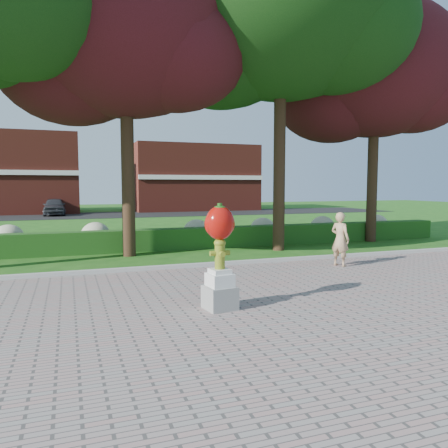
{
  "coord_description": "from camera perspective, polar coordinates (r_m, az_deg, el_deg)",
  "views": [
    {
      "loc": [
        -3.96,
        -9.21,
        2.43
      ],
      "look_at": [
        -0.3,
        1.0,
        1.47
      ],
      "focal_mm": 35.0,
      "sensor_mm": 36.0,
      "label": 1
    }
  ],
  "objects": [
    {
      "name": "ground",
      "position": [
        10.31,
        3.5,
        -8.6
      ],
      "size": [
        100.0,
        100.0,
        0.0
      ],
      "primitive_type": "plane",
      "color": "#1C5114",
      "rests_on": "ground"
    },
    {
      "name": "walkway",
      "position": [
        6.97,
        17.06,
        -15.41
      ],
      "size": [
        40.0,
        14.0,
        0.04
      ],
      "primitive_type": "cube",
      "color": "gray",
      "rests_on": "ground"
    },
    {
      "name": "curb",
      "position": [
        13.05,
        -1.72,
        -5.37
      ],
      "size": [
        40.0,
        0.18,
        0.15
      ],
      "primitive_type": "cube",
      "color": "#ADADA5",
      "rests_on": "ground"
    },
    {
      "name": "lawn_hedge",
      "position": [
        16.81,
        -5.94,
        -1.93
      ],
      "size": [
        24.0,
        0.7,
        0.8
      ],
      "primitive_type": "cube",
      "color": "#1D4112",
      "rests_on": "ground"
    },
    {
      "name": "hydrangea_row",
      "position": [
        17.89,
        -4.94,
        -1.02
      ],
      "size": [
        20.1,
        1.1,
        0.99
      ],
      "color": "#ADAE85",
      "rests_on": "ground"
    },
    {
      "name": "street",
      "position": [
        37.49,
        -13.62,
        1.19
      ],
      "size": [
        50.0,
        8.0,
        0.02
      ],
      "primitive_type": "cube",
      "color": "black",
      "rests_on": "ground"
    },
    {
      "name": "building_right",
      "position": [
        44.84,
        -4.27,
        6.0
      ],
      "size": [
        12.0,
        8.0,
        6.4
      ],
      "primitive_type": "cube",
      "color": "maroon",
      "rests_on": "ground"
    },
    {
      "name": "tree_mid_left",
      "position": [
        16.15,
        -13.2,
        22.45
      ],
      "size": [
        8.25,
        7.04,
        10.69
      ],
      "color": "black",
      "rests_on": "ground"
    },
    {
      "name": "tree_mid_right",
      "position": [
        17.65,
        6.91,
        25.57
      ],
      "size": [
        9.75,
        8.32,
        12.64
      ],
      "color": "black",
      "rests_on": "ground"
    },
    {
      "name": "tree_far_right",
      "position": [
        20.56,
        18.79,
        17.52
      ],
      "size": [
        7.88,
        6.72,
        10.21
      ],
      "color": "black",
      "rests_on": "ground"
    },
    {
      "name": "hydrant_sculpture",
      "position": [
        8.4,
        -0.55,
        -3.87
      ],
      "size": [
        0.63,
        0.63,
        2.06
      ],
      "rotation": [
        0.0,
        0.0,
        0.14
      ],
      "color": "gray",
      "rests_on": "walkway"
    },
    {
      "name": "woman",
      "position": [
        13.41,
        14.92,
        -1.92
      ],
      "size": [
        0.59,
        0.69,
        1.61
      ],
      "primitive_type": "imported",
      "rotation": [
        0.0,
        0.0,
        1.98
      ],
      "color": "tan",
      "rests_on": "walkway"
    },
    {
      "name": "parked_car",
      "position": [
        38.37,
        -21.27,
        2.16
      ],
      "size": [
        1.69,
        4.19,
        1.43
      ],
      "primitive_type": "imported",
      "rotation": [
        0.0,
        0.0,
        -0.0
      ],
      "color": "#3B3D42",
      "rests_on": "street"
    }
  ]
}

